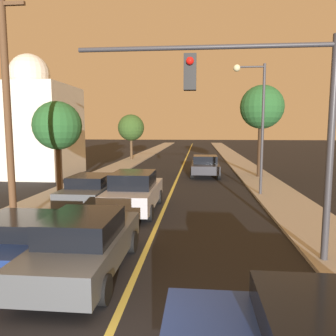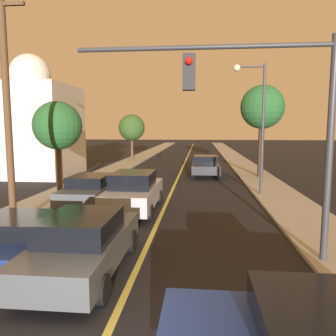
{
  "view_description": "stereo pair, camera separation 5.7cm",
  "coord_description": "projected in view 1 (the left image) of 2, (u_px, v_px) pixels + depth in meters",
  "views": [
    {
      "loc": [
        1.5,
        -4.04,
        3.53
      ],
      "look_at": [
        0.0,
        11.88,
        1.6
      ],
      "focal_mm": 35.0,
      "sensor_mm": 36.0,
      "label": 1
    },
    {
      "loc": [
        1.56,
        -4.04,
        3.53
      ],
      "look_at": [
        0.0,
        11.88,
        1.6
      ],
      "focal_mm": 35.0,
      "sensor_mm": 36.0,
      "label": 2
    }
  ],
  "objects": [
    {
      "name": "road_surface",
      "position": [
        186.0,
        157.0,
        40.14
      ],
      "size": [
        8.82,
        80.0,
        0.01
      ],
      "color": "black",
      "rests_on": "ground"
    },
    {
      "name": "tree_right_near",
      "position": [
        262.0,
        108.0,
        22.89
      ],
      "size": [
        3.04,
        3.04,
        6.43
      ],
      "color": "#3D2B1C",
      "rests_on": "ground"
    },
    {
      "name": "traffic_signal_mast",
      "position": [
        264.0,
        105.0,
        8.28
      ],
      "size": [
        6.55,
        0.42,
        5.7
      ],
      "color": "#333338",
      "rests_on": "ground"
    },
    {
      "name": "tree_left_far",
      "position": [
        131.0,
        128.0,
        36.07
      ],
      "size": [
        2.89,
        2.89,
        4.96
      ],
      "color": "#4C3823",
      "rests_on": "ground"
    },
    {
      "name": "car_outer_lane_front",
      "position": [
        20.0,
        238.0,
        8.61
      ],
      "size": [
        2.0,
        3.86,
        1.28
      ],
      "color": "navy",
      "rests_on": "ground"
    },
    {
      "name": "domed_building_left",
      "position": [
        32.0,
        126.0,
        24.35
      ],
      "size": [
        5.96,
        5.96,
        8.92
      ],
      "color": "beige",
      "rests_on": "ground"
    },
    {
      "name": "sidewalk_right",
      "position": [
        233.0,
        157.0,
        39.61
      ],
      "size": [
        2.5,
        80.0,
        0.12
      ],
      "color": "#9E998E",
      "rests_on": "ground"
    },
    {
      "name": "car_far_oncoming",
      "position": [
        205.0,
        166.0,
        24.31
      ],
      "size": [
        2.1,
        4.41,
        1.53
      ],
      "rotation": [
        0.0,
        0.0,
        3.14
      ],
      "color": "black",
      "rests_on": "ground"
    },
    {
      "name": "utility_pole_left",
      "position": [
        7.0,
        105.0,
        11.12
      ],
      "size": [
        1.6,
        0.24,
        8.08
      ],
      "color": "#513823",
      "rests_on": "ground"
    },
    {
      "name": "car_near_lane_front",
      "position": [
        85.0,
        243.0,
        7.96
      ],
      "size": [
        1.94,
        4.55,
        1.5
      ],
      "color": "#474C51",
      "rests_on": "ground"
    },
    {
      "name": "streetlamp_right",
      "position": [
        255.0,
        111.0,
        16.76
      ],
      "size": [
        1.63,
        0.36,
        6.66
      ],
      "color": "#333338",
      "rests_on": "ground"
    },
    {
      "name": "car_near_lane_second",
      "position": [
        134.0,
        192.0,
        14.01
      ],
      "size": [
        2.01,
        4.83,
        1.71
      ],
      "color": "#A5A8B2",
      "rests_on": "ground"
    },
    {
      "name": "tree_left_near",
      "position": [
        57.0,
        126.0,
        17.17
      ],
      "size": [
        2.54,
        2.54,
        4.84
      ],
      "color": "#3D2B1C",
      "rests_on": "ground"
    },
    {
      "name": "car_outer_lane_second",
      "position": [
        92.0,
        191.0,
        14.37
      ],
      "size": [
        1.88,
        4.37,
        1.53
      ],
      "color": "#474C51",
      "rests_on": "ground"
    },
    {
      "name": "sidewalk_left",
      "position": [
        141.0,
        157.0,
        40.66
      ],
      "size": [
        2.5,
        80.0,
        0.12
      ],
      "color": "#9E998E",
      "rests_on": "ground"
    }
  ]
}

